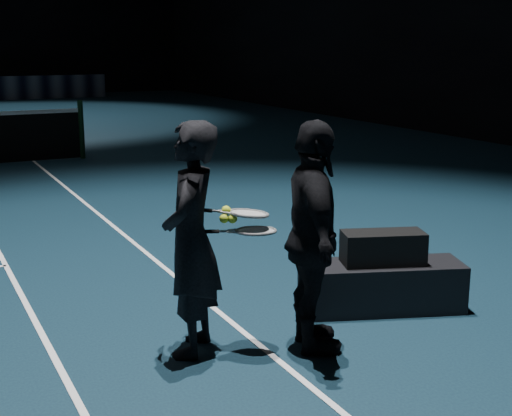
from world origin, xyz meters
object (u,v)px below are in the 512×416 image
Objects in this scene: racket_bag at (383,248)px; racket_upper at (248,213)px; tennis_balls at (228,216)px; player_a at (191,240)px; player_bench at (381,286)px; racket_lower at (256,231)px; player_b at (313,238)px.

racket_bag is 0.97× the size of racket_upper.
player_a is at bearing 157.62° from tennis_balls.
player_bench is 1.95× the size of racket_lower.
player_a reaches higher than tennis_balls.
racket_upper reaches higher than racket_bag.
player_bench is 1.95× the size of racket_upper.
player_bench is 1.66m from tennis_balls.
racket_bag is at bearing 34.16° from racket_lower.
racket_upper is (-0.40, 0.22, 0.17)m from player_b.
racket_lower is (0.41, -0.18, 0.06)m from player_a.
player_bench is at bearing 127.48° from player_a.
tennis_balls is (-0.54, 0.24, 0.16)m from player_b.
racket_upper is (-1.31, -0.18, 0.47)m from racket_bag.
racket_upper is (0.38, -0.12, 0.17)m from player_a.
player_a is 0.44m from racket_upper.
racket_lower is at bearing -149.47° from racket_bag.
player_a is at bearing -180.00° from racket_lower.
player_bench is 11.04× the size of tennis_balls.
racket_upper is at bearing 107.62° from player_a.
racket_upper is at bearing -152.12° from player_bench.
player_b is at bearing 101.91° from player_a.
racket_bag is 1.53m from tennis_balls.
player_b is at bearing -23.99° from tennis_balls.
player_b reaches higher than racket_upper.
player_bench is 1.80m from player_a.
player_bench is 1.54m from racket_upper.
player_bench is at bearing 34.16° from racket_lower.
racket_lower is 0.13m from racket_upper.
player_bench is at bearing 27.51° from racket_upper.
racket_bag is 1.72m from player_a.
racket_bag is at bearing 0.00° from player_bench.
player_bench is 0.33m from racket_bag.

